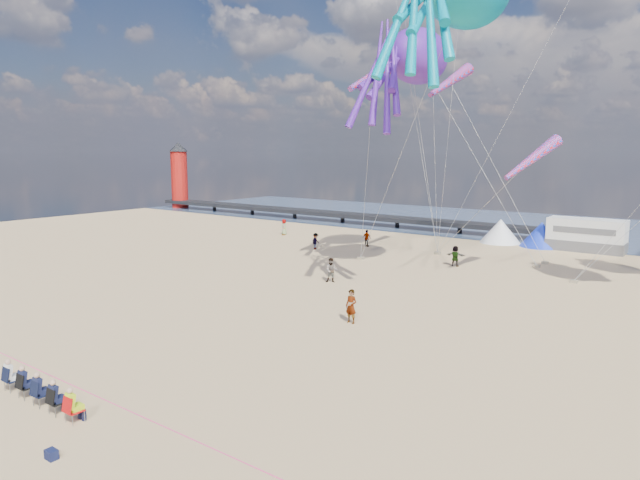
{
  "coord_description": "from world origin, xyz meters",
  "views": [
    {
      "loc": [
        17.45,
        -16.2,
        9.19
      ],
      "look_at": [
        0.82,
        6.0,
        4.82
      ],
      "focal_mm": 32.0,
      "sensor_mm": 36.0,
      "label": 1
    }
  ],
  "objects_px": {
    "beachgoer_0": "(284,227)",
    "beachgoer_4": "(455,256)",
    "beachgoer_3": "(367,238)",
    "tent_white": "(500,231)",
    "sandbag_e": "(437,253)",
    "windsock_left": "(374,76)",
    "tent_blue": "(541,234)",
    "standing_person": "(351,306)",
    "cooler_navy": "(51,454)",
    "sandbag_b": "(537,266)",
    "sandbag_c": "(574,281)",
    "spectator_row": "(41,389)",
    "motorhome_0": "(586,235)",
    "beachgoer_2": "(316,241)",
    "sandbag_d": "(545,263)",
    "windsock_mid": "(450,82)",
    "beachgoer_1": "(332,270)",
    "lighthouse": "(179,180)",
    "kite_octopus_purple": "(418,56)",
    "windsock_right": "(532,159)",
    "sandbag_a": "(361,258)"
  },
  "relations": [
    {
      "from": "sandbag_c",
      "to": "spectator_row",
      "type": "bearing_deg",
      "value": -108.33
    },
    {
      "from": "tent_blue",
      "to": "cooler_navy",
      "type": "bearing_deg",
      "value": -90.67
    },
    {
      "from": "beachgoer_4",
      "to": "windsock_mid",
      "type": "bearing_deg",
      "value": -24.41
    },
    {
      "from": "tent_white",
      "to": "cooler_navy",
      "type": "relative_size",
      "value": 10.53
    },
    {
      "from": "windsock_right",
      "to": "lighthouse",
      "type": "bearing_deg",
      "value": -173.67
    },
    {
      "from": "motorhome_0",
      "to": "beachgoer_0",
      "type": "height_order",
      "value": "motorhome_0"
    },
    {
      "from": "standing_person",
      "to": "sandbag_c",
      "type": "relative_size",
      "value": 3.7
    },
    {
      "from": "beachgoer_0",
      "to": "beachgoer_4",
      "type": "height_order",
      "value": "beachgoer_0"
    },
    {
      "from": "standing_person",
      "to": "beachgoer_3",
      "type": "xyz_separation_m",
      "value": [
        -12.51,
        21.46,
        -0.11
      ]
    },
    {
      "from": "beachgoer_4",
      "to": "sandbag_b",
      "type": "relative_size",
      "value": 3.32
    },
    {
      "from": "lighthouse",
      "to": "sandbag_e",
      "type": "bearing_deg",
      "value": -14.91
    },
    {
      "from": "cooler_navy",
      "to": "beachgoer_1",
      "type": "bearing_deg",
      "value": 105.91
    },
    {
      "from": "standing_person",
      "to": "sandbag_e",
      "type": "bearing_deg",
      "value": 106.04
    },
    {
      "from": "sandbag_a",
      "to": "windsock_right",
      "type": "xyz_separation_m",
      "value": [
        13.91,
        -0.26,
        8.53
      ]
    },
    {
      "from": "tent_blue",
      "to": "standing_person",
      "type": "relative_size",
      "value": 2.16
    },
    {
      "from": "beachgoer_1",
      "to": "windsock_left",
      "type": "distance_m",
      "value": 14.73
    },
    {
      "from": "sandbag_e",
      "to": "windsock_left",
      "type": "distance_m",
      "value": 17.27
    },
    {
      "from": "motorhome_0",
      "to": "sandbag_c",
      "type": "height_order",
      "value": "motorhome_0"
    },
    {
      "from": "sandbag_c",
      "to": "windsock_left",
      "type": "distance_m",
      "value": 20.55
    },
    {
      "from": "beachgoer_4",
      "to": "sandbag_c",
      "type": "height_order",
      "value": "beachgoer_4"
    },
    {
      "from": "beachgoer_1",
      "to": "sandbag_a",
      "type": "height_order",
      "value": "beachgoer_1"
    },
    {
      "from": "beachgoer_0",
      "to": "sandbag_c",
      "type": "distance_m",
      "value": 31.57
    },
    {
      "from": "sandbag_d",
      "to": "sandbag_c",
      "type": "bearing_deg",
      "value": -58.2
    },
    {
      "from": "sandbag_c",
      "to": "motorhome_0",
      "type": "bearing_deg",
      "value": 99.23
    },
    {
      "from": "tent_blue",
      "to": "windsock_mid",
      "type": "height_order",
      "value": "windsock_mid"
    },
    {
      "from": "standing_person",
      "to": "windsock_left",
      "type": "distance_m",
      "value": 19.6
    },
    {
      "from": "spectator_row",
      "to": "cooler_navy",
      "type": "distance_m",
      "value": 4.21
    },
    {
      "from": "cooler_navy",
      "to": "sandbag_d",
      "type": "bearing_deg",
      "value": 85.18
    },
    {
      "from": "sandbag_b",
      "to": "windsock_left",
      "type": "bearing_deg",
      "value": -139.28
    },
    {
      "from": "sandbag_b",
      "to": "tent_white",
      "type": "bearing_deg",
      "value": 122.59
    },
    {
      "from": "windsock_left",
      "to": "beachgoer_0",
      "type": "bearing_deg",
      "value": 147.23
    },
    {
      "from": "beachgoer_4",
      "to": "sandbag_e",
      "type": "relative_size",
      "value": 3.32
    },
    {
      "from": "beachgoer_3",
      "to": "tent_white",
      "type": "bearing_deg",
      "value": -128.53
    },
    {
      "from": "beachgoer_4",
      "to": "kite_octopus_purple",
      "type": "xyz_separation_m",
      "value": [
        -2.88,
        -1.79,
        15.47
      ]
    },
    {
      "from": "sandbag_e",
      "to": "tent_blue",
      "type": "bearing_deg",
      "value": 57.78
    },
    {
      "from": "sandbag_b",
      "to": "sandbag_c",
      "type": "xyz_separation_m",
      "value": [
        3.67,
        -3.88,
        0.0
      ]
    },
    {
      "from": "sandbag_c",
      "to": "sandbag_d",
      "type": "xyz_separation_m",
      "value": [
        -3.54,
        5.71,
        0.0
      ]
    },
    {
      "from": "cooler_navy",
      "to": "beachgoer_2",
      "type": "distance_m",
      "value": 37.55
    },
    {
      "from": "sandbag_c",
      "to": "sandbag_d",
      "type": "bearing_deg",
      "value": 121.8
    },
    {
      "from": "motorhome_0",
      "to": "sandbag_b",
      "type": "distance_m",
      "value": 10.58
    },
    {
      "from": "beachgoer_1",
      "to": "kite_octopus_purple",
      "type": "relative_size",
      "value": 0.16
    },
    {
      "from": "standing_person",
      "to": "windsock_left",
      "type": "bearing_deg",
      "value": 119.96
    },
    {
      "from": "beachgoer_3",
      "to": "sandbag_e",
      "type": "relative_size",
      "value": 3.27
    },
    {
      "from": "beachgoer_2",
      "to": "windsock_right",
      "type": "bearing_deg",
      "value": -100.98
    },
    {
      "from": "tent_blue",
      "to": "beachgoer_3",
      "type": "xyz_separation_m",
      "value": [
        -13.47,
        -10.05,
        -0.38
      ]
    },
    {
      "from": "cooler_navy",
      "to": "beachgoer_3",
      "type": "xyz_separation_m",
      "value": [
        -12.9,
        38.25,
        0.67
      ]
    },
    {
      "from": "tent_white",
      "to": "sandbag_d",
      "type": "xyz_separation_m",
      "value": [
        6.78,
        -8.58,
        -1.09
      ]
    },
    {
      "from": "beachgoer_2",
      "to": "sandbag_d",
      "type": "xyz_separation_m",
      "value": [
        19.25,
        5.71,
        -0.66
      ]
    },
    {
      "from": "beachgoer_3",
      "to": "windsock_mid",
      "type": "xyz_separation_m",
      "value": [
        9.54,
        -3.36,
        13.68
      ]
    },
    {
      "from": "cooler_navy",
      "to": "beachgoer_4",
      "type": "distance_m",
      "value": 34.57
    }
  ]
}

